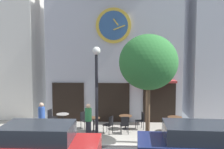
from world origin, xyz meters
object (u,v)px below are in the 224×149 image
at_px(cafe_chair_outer, 125,124).
at_px(cafe_chair_left_end, 84,119).
at_px(cafe_table_near_door, 63,118).
at_px(pedestrian_blue, 42,119).
at_px(parked_car_navy, 199,146).
at_px(cafe_table_center_left, 175,121).
at_px(pedestrian_green, 88,121).
at_px(parked_car_red, 39,146).
at_px(cafe_chair_curbside, 51,116).
at_px(cafe_table_center_right, 94,122).
at_px(cafe_chair_near_lamp, 141,119).
at_px(cafe_chair_corner, 109,123).
at_px(cafe_table_center, 126,120).
at_px(street_lamp, 97,94).
at_px(street_tree, 148,62).

height_order(cafe_chair_outer, cafe_chair_left_end, same).
bearing_deg(cafe_chair_left_end, cafe_table_near_door, 176.23).
height_order(pedestrian_blue, parked_car_navy, pedestrian_blue).
relative_size(cafe_table_near_door, cafe_table_center_left, 0.99).
relative_size(pedestrian_blue, parked_car_navy, 0.38).
height_order(pedestrian_green, parked_car_red, pedestrian_green).
distance_m(cafe_table_center_left, cafe_chair_curbside, 6.69).
height_order(cafe_table_center_right, cafe_chair_near_lamp, cafe_chair_near_lamp).
bearing_deg(cafe_table_near_door, cafe_chair_near_lamp, -1.15).
distance_m(cafe_table_near_door, cafe_table_center_left, 5.92).
bearing_deg(parked_car_navy, cafe_chair_corner, 133.37).
bearing_deg(cafe_table_center, cafe_chair_outer, -93.92).
relative_size(cafe_table_near_door, cafe_chair_outer, 0.85).
relative_size(pedestrian_green, pedestrian_blue, 1.00).
relative_size(cafe_table_center_left, cafe_chair_corner, 0.86).
distance_m(cafe_table_near_door, cafe_chair_curbside, 0.84).
distance_m(cafe_table_near_door, cafe_chair_left_end, 1.19).
distance_m(cafe_table_center_right, cafe_chair_curbside, 2.70).
distance_m(cafe_table_center_right, cafe_chair_near_lamp, 2.51).
distance_m(street_lamp, parked_car_red, 3.50).
distance_m(street_tree, cafe_chair_curbside, 6.46).
height_order(cafe_table_center_right, pedestrian_green, pedestrian_green).
relative_size(cafe_table_center_left, cafe_chair_left_end, 0.86).
xyz_separation_m(cafe_table_center_left, pedestrian_green, (-4.28, -1.19, 0.30)).
bearing_deg(parked_car_navy, cafe_chair_left_end, 137.12).
distance_m(pedestrian_green, parked_car_navy, 5.14).
distance_m(street_tree, cafe_table_center, 3.81).
bearing_deg(cafe_chair_near_lamp, cafe_chair_outer, -136.02).
bearing_deg(cafe_table_center, parked_car_red, -124.06).
distance_m(cafe_chair_outer, pedestrian_blue, 4.04).
bearing_deg(cafe_table_near_door, cafe_chair_left_end, -3.77).
distance_m(cafe_table_center_right, pedestrian_green, 1.09).
bearing_deg(cafe_table_center, cafe_table_center_right, -161.95).
bearing_deg(cafe_table_near_door, cafe_chair_outer, -15.54).
distance_m(cafe_table_center_right, parked_car_navy, 5.66).
xyz_separation_m(street_tree, cafe_table_center_left, (1.54, 1.62, -3.06)).
height_order(cafe_chair_left_end, parked_car_red, parked_car_red).
xyz_separation_m(cafe_table_center_left, cafe_chair_near_lamp, (-1.69, 0.38, -0.03)).
xyz_separation_m(cafe_chair_outer, parked_car_navy, (2.59, -3.54, 0.23)).
relative_size(cafe_table_center, cafe_chair_curbside, 0.81).
height_order(cafe_table_near_door, cafe_chair_corner, cafe_chair_corner).
xyz_separation_m(cafe_table_center, cafe_chair_left_end, (-2.20, 0.03, 0.02)).
relative_size(street_lamp, cafe_chair_left_end, 4.80).
relative_size(street_tree, pedestrian_green, 2.92).
bearing_deg(cafe_chair_near_lamp, cafe_chair_curbside, 174.34).
relative_size(street_lamp, cafe_table_center_right, 5.85).
distance_m(cafe_table_center, cafe_chair_left_end, 2.20).
bearing_deg(cafe_table_center, cafe_table_near_door, 178.19).
xyz_separation_m(cafe_chair_corner, pedestrian_green, (-0.95, -0.73, 0.33)).
relative_size(cafe_table_center_right, cafe_chair_curbside, 0.82).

